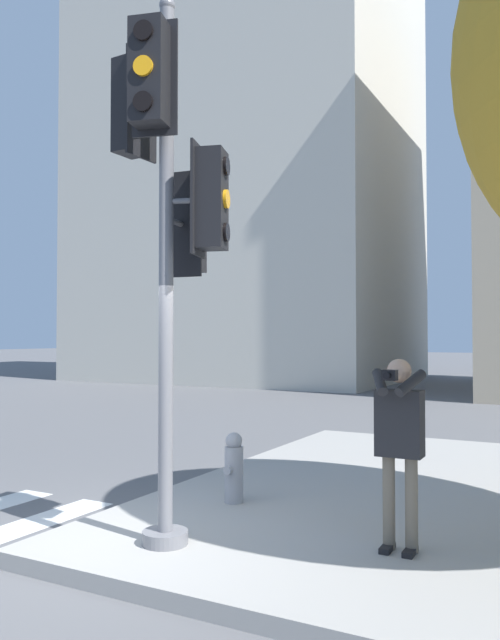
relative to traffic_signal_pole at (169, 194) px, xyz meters
name	(u,v)px	position (x,y,z in m)	size (l,w,h in m)	color
ground_plane	(77,560)	(-0.74, -0.38, -3.35)	(160.00, 160.00, 0.00)	#5B5B5E
traffic_signal_pole	(169,194)	(0.00, 0.00, 0.00)	(1.17, 1.17, 5.03)	slate
person_photographer	(399,435)	(1.92, 0.78, -2.18)	(0.50, 0.53, 1.68)	black
fire_hydrant	(234,468)	(-0.16, 1.51, -2.81)	(0.21, 0.27, 0.79)	#99999E
building_left	(253,150)	(-11.08, 22.67, 8.02)	(14.78, 11.96, 22.73)	beige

